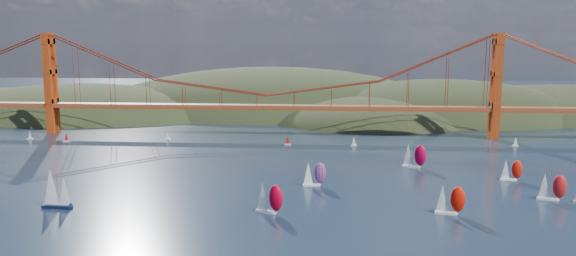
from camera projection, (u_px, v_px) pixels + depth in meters
The scene contains 15 objects.
headlands at pixel (345, 130), 399.87m from camera, with size 725.00×225.00×96.00m.
bridge at pixel (263, 76), 299.77m from camera, with size 552.00×12.00×55.00m.
sloop_navy at pixel (55, 189), 173.62m from camera, with size 9.15×5.28×14.11m.
racer_0 at pixel (269, 198), 168.75m from camera, with size 9.27×6.44×10.39m.
racer_1 at pixel (450, 199), 167.59m from camera, with size 8.92×4.66×10.01m.
racer_3 at pixel (511, 170), 207.70m from camera, with size 7.82×3.47×8.86m.
racer_4 at pixel (552, 186), 182.10m from camera, with size 8.97×5.13×10.06m.
racer_5 at pixel (414, 155), 228.14m from camera, with size 9.77×5.82×10.95m.
racer_rwb at pixel (314, 174), 199.88m from camera, with size 8.61×4.16×9.70m.
distant_boat_1 at pixel (30, 135), 293.22m from camera, with size 3.00×2.00×4.70m.
distant_boat_2 at pixel (66, 137), 286.69m from camera, with size 3.00×2.00×4.70m.
distant_boat_3 at pixel (167, 135), 291.90m from camera, with size 3.00×2.00×4.70m.
distant_boat_4 at pixel (516, 141), 274.25m from camera, with size 3.00×2.00×4.70m.
distant_boat_8 at pixel (354, 141), 274.91m from camera, with size 3.00×2.00×4.70m.
distant_boat_9 at pixel (288, 140), 277.77m from camera, with size 3.00×2.00×4.70m.
Camera 1 is at (35.86, -118.32, 52.32)m, focal length 35.00 mm.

